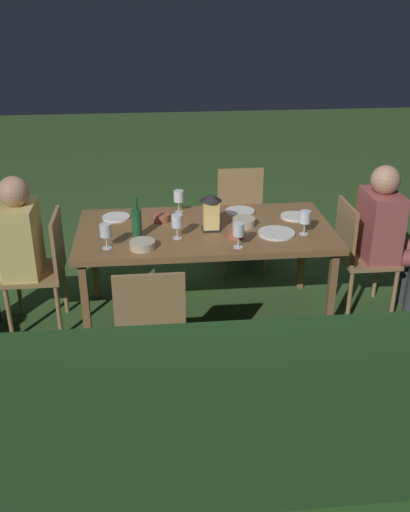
{
  "coord_description": "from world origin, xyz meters",
  "views": [
    {
      "loc": [
        0.38,
        3.75,
        2.27
      ],
      "look_at": [
        0.0,
        0.0,
        0.51
      ],
      "focal_mm": 40.24,
      "sensor_mm": 36.0,
      "label": 1
    }
  ],
  "objects_px": {
    "chair_side_right_b": "(151,324)",
    "wine_glass_b": "(177,222)",
    "wine_glass_e": "(179,197)",
    "chair_head_near": "(358,252)",
    "dining_table": "(205,235)",
    "person_in_mustard": "(12,248)",
    "bowl_dip": "(142,244)",
    "bowl_bread": "(236,234)",
    "lantern_centerpiece": "(211,210)",
    "chair_head_far": "(44,266)",
    "plate_b": "(294,216)",
    "chair_side_left_a": "(242,215)",
    "plate_a": "(116,217)",
    "wine_glass_a": "(106,232)",
    "bowl_olives": "(161,217)",
    "wine_glass_d": "(238,231)",
    "bowl_salad": "(244,222)",
    "green_bottle_on_table": "(137,223)",
    "person_in_rust": "(386,233)",
    "plate_d": "(240,211)",
    "plate_c": "(277,233)"
  },
  "relations": [
    {
      "from": "dining_table",
      "to": "plate_b",
      "type": "height_order",
      "value": "plate_b"
    },
    {
      "from": "person_in_mustard",
      "to": "green_bottle_on_table",
      "type": "xyz_separation_m",
      "value": [
        -0.87,
        0.12,
        0.2
      ]
    },
    {
      "from": "wine_glass_a",
      "to": "person_in_mustard",
      "type": "bearing_deg",
      "value": -22.52
    },
    {
      "from": "chair_head_near",
      "to": "person_in_mustard",
      "type": "bearing_deg",
      "value": 0.0
    },
    {
      "from": "person_in_mustard",
      "to": "wine_glass_a",
      "type": "xyz_separation_m",
      "value": [
        -0.67,
        0.28,
        0.21
      ]
    },
    {
      "from": "person_in_mustard",
      "to": "wine_glass_d",
      "type": "xyz_separation_m",
      "value": [
        -1.53,
        0.35,
        0.21
      ]
    },
    {
      "from": "chair_side_left_a",
      "to": "person_in_rust",
      "type": "bearing_deg",
      "value": 137.78
    },
    {
      "from": "chair_head_near",
      "to": "wine_glass_b",
      "type": "bearing_deg",
      "value": 6.73
    },
    {
      "from": "person_in_mustard",
      "to": "bowl_dip",
      "type": "bearing_deg",
      "value": 161.31
    },
    {
      "from": "chair_head_near",
      "to": "bowl_olives",
      "type": "height_order",
      "value": "chair_head_near"
    },
    {
      "from": "wine_glass_d",
      "to": "chair_head_near",
      "type": "bearing_deg",
      "value": -160.07
    },
    {
      "from": "chair_side_right_b",
      "to": "wine_glass_b",
      "type": "bearing_deg",
      "value": -106.15
    },
    {
      "from": "person_in_mustard",
      "to": "bowl_bread",
      "type": "bearing_deg",
      "value": 172.94
    },
    {
      "from": "person_in_mustard",
      "to": "dining_table",
      "type": "bearing_deg",
      "value": -180.0
    },
    {
      "from": "plate_d",
      "to": "wine_glass_d",
      "type": "bearing_deg",
      "value": 79.9
    },
    {
      "from": "plate_d",
      "to": "chair_side_left_a",
      "type": "bearing_deg",
      "value": -100.99
    },
    {
      "from": "green_bottle_on_table",
      "to": "chair_side_right_b",
      "type": "bearing_deg",
      "value": 95.4
    },
    {
      "from": "plate_c",
      "to": "plate_d",
      "type": "xyz_separation_m",
      "value": [
        0.18,
        -0.45,
        0.0
      ]
    },
    {
      "from": "person_in_rust",
      "to": "wine_glass_e",
      "type": "bearing_deg",
      "value": -12.86
    },
    {
      "from": "bowl_olives",
      "to": "bowl_bread",
      "type": "xyz_separation_m",
      "value": [
        -0.5,
        0.36,
        -0.0
      ]
    },
    {
      "from": "plate_b",
      "to": "bowl_salad",
      "type": "relative_size",
      "value": 1.25
    },
    {
      "from": "lantern_centerpiece",
      "to": "bowl_salad",
      "type": "distance_m",
      "value": 0.27
    },
    {
      "from": "chair_side_left_a",
      "to": "wine_glass_d",
      "type": "bearing_deg",
      "value": 79.48
    },
    {
      "from": "wine_glass_b",
      "to": "wine_glass_e",
      "type": "relative_size",
      "value": 1.0
    },
    {
      "from": "wine_glass_e",
      "to": "bowl_olives",
      "type": "height_order",
      "value": "wine_glass_e"
    },
    {
      "from": "bowl_bread",
      "to": "bowl_salad",
      "type": "height_order",
      "value": "bowl_salad"
    },
    {
      "from": "lantern_centerpiece",
      "to": "chair_head_far",
      "type": "bearing_deg",
      "value": -1.46
    },
    {
      "from": "plate_d",
      "to": "lantern_centerpiece",
      "type": "bearing_deg",
      "value": 51.14
    },
    {
      "from": "plate_b",
      "to": "person_in_rust",
      "type": "bearing_deg",
      "value": 167.79
    },
    {
      "from": "dining_table",
      "to": "wine_glass_a",
      "type": "distance_m",
      "value": 0.75
    },
    {
      "from": "dining_table",
      "to": "person_in_mustard",
      "type": "xyz_separation_m",
      "value": [
        1.35,
        0.0,
        -0.04
      ]
    },
    {
      "from": "person_in_rust",
      "to": "green_bottle_on_table",
      "type": "relative_size",
      "value": 3.96
    },
    {
      "from": "chair_side_right_b",
      "to": "plate_b",
      "type": "bearing_deg",
      "value": -137.51
    },
    {
      "from": "lantern_centerpiece",
      "to": "wine_glass_d",
      "type": "bearing_deg",
      "value": 114.38
    },
    {
      "from": "dining_table",
      "to": "wine_glass_e",
      "type": "relative_size",
      "value": 10.7
    },
    {
      "from": "dining_table",
      "to": "wine_glass_b",
      "type": "xyz_separation_m",
      "value": [
        0.21,
        0.16,
        0.17
      ]
    },
    {
      "from": "plate_a",
      "to": "wine_glass_a",
      "type": "bearing_deg",
      "value": 85.85
    },
    {
      "from": "person_in_mustard",
      "to": "plate_b",
      "type": "xyz_separation_m",
      "value": [
        -2.03,
        -0.14,
        0.1
      ]
    },
    {
      "from": "chair_side_right_b",
      "to": "wine_glass_e",
      "type": "xyz_separation_m",
      "value": [
        -0.24,
        -1.2,
        0.36
      ]
    },
    {
      "from": "chair_side_right_b",
      "to": "wine_glass_b",
      "type": "distance_m",
      "value": 0.81
    },
    {
      "from": "dining_table",
      "to": "wine_glass_d",
      "type": "bearing_deg",
      "value": 117.52
    },
    {
      "from": "chair_side_left_a",
      "to": "plate_a",
      "type": "xyz_separation_m",
      "value": [
        1.04,
        0.59,
        0.25
      ]
    },
    {
      "from": "person_in_mustard",
      "to": "plate_b",
      "type": "distance_m",
      "value": 2.04
    },
    {
      "from": "bowl_dip",
      "to": "bowl_bread",
      "type": "bearing_deg",
      "value": -169.63
    },
    {
      "from": "green_bottle_on_table",
      "to": "wine_glass_d",
      "type": "xyz_separation_m",
      "value": [
        -0.66,
        0.23,
        0.01
      ]
    },
    {
      "from": "person_in_mustard",
      "to": "wine_glass_b",
      "type": "height_order",
      "value": "person_in_mustard"
    },
    {
      "from": "lantern_centerpiece",
      "to": "wine_glass_b",
      "type": "xyz_separation_m",
      "value": [
        0.24,
        0.13,
        -0.03
      ]
    },
    {
      "from": "wine_glass_e",
      "to": "chair_head_near",
      "type": "bearing_deg",
      "value": 165.31
    },
    {
      "from": "green_bottle_on_table",
      "to": "plate_b",
      "type": "bearing_deg",
      "value": -167.16
    },
    {
      "from": "wine_glass_a",
      "to": "bowl_olives",
      "type": "distance_m",
      "value": 0.59
    }
  ]
}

